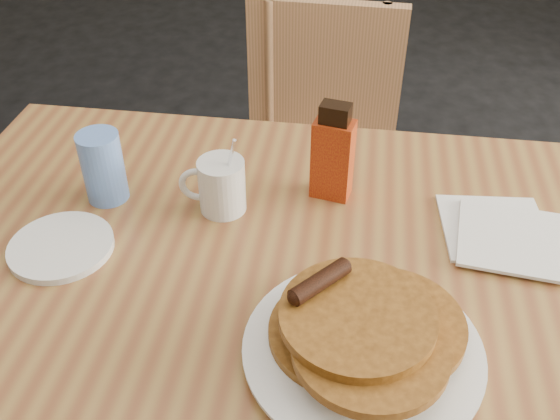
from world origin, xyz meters
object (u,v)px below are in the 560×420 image
(coffee_mug, at_px, (220,185))
(blue_tumbler, at_px, (103,167))
(main_table, at_px, (309,293))
(chair_main_far, at_px, (321,148))
(syrup_bottle, at_px, (333,155))
(pancake_plate, at_px, (363,339))

(coffee_mug, relative_size, blue_tumbler, 1.18)
(main_table, relative_size, coffee_mug, 9.62)
(main_table, relative_size, chair_main_far, 1.61)
(chair_main_far, bearing_deg, main_table, -84.74)
(chair_main_far, xyz_separation_m, blue_tumbler, (-0.36, -0.54, 0.29))
(main_table, bearing_deg, syrup_bottle, 82.11)
(main_table, bearing_deg, chair_main_far, 89.39)
(pancake_plate, distance_m, blue_tumbler, 0.53)
(main_table, height_order, syrup_bottle, syrup_bottle)
(chair_main_far, distance_m, pancake_plate, 0.90)
(pancake_plate, bearing_deg, blue_tumbler, 144.11)
(chair_main_far, bearing_deg, blue_tumbler, -117.94)
(pancake_plate, height_order, coffee_mug, coffee_mug)
(coffee_mug, bearing_deg, blue_tumbler, 156.57)
(chair_main_far, relative_size, syrup_bottle, 4.97)
(pancake_plate, height_order, blue_tumbler, blue_tumbler)
(pancake_plate, relative_size, coffee_mug, 2.13)
(pancake_plate, bearing_deg, chair_main_far, 94.45)
(chair_main_far, relative_size, coffee_mug, 5.97)
(main_table, bearing_deg, coffee_mug, 135.93)
(pancake_plate, bearing_deg, syrup_bottle, 97.44)
(chair_main_far, distance_m, coffee_mug, 0.65)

